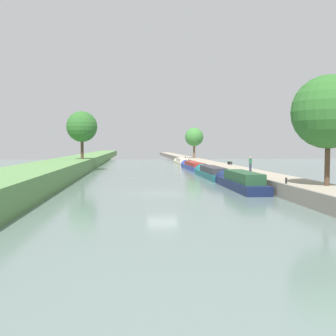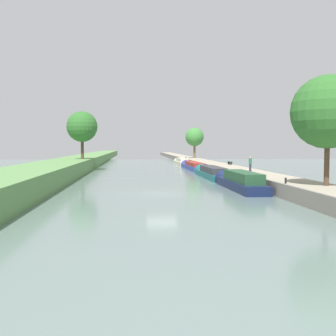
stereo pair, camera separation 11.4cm
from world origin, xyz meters
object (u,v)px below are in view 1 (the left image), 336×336
Objects in this scene: narrowboat_navy at (239,181)px; park_bench at (230,162)px; narrowboat_teal at (211,173)px; narrowboat_blue at (192,166)px; mooring_bollard_near at (286,181)px; mooring_bollard_far at (186,157)px; narrowboat_cream at (181,162)px; person_walking at (250,164)px.

park_bench is (4.87, 22.97, 0.77)m from narrowboat_navy.
narrowboat_navy is 12.99m from narrowboat_teal.
mooring_bollard_near reaches higher than narrowboat_blue.
mooring_bollard_near is 57.52m from mooring_bollard_far.
narrowboat_navy is 0.93× the size of narrowboat_cream.
person_walking is 14.26m from mooring_bollard_near.
mooring_bollard_near is at bearing -87.18° from narrowboat_blue.
person_walking is at bearing -84.84° from narrowboat_cream.
mooring_bollard_near is 1.00× the size of mooring_bollard_far.
park_bench is at bearing 84.22° from mooring_bollard_near.
mooring_bollard_near is (1.78, -36.12, 0.78)m from narrowboat_blue.
narrowboat_cream is at bearing 89.94° from narrowboat_navy.
person_walking is 3.69× the size of mooring_bollard_far.
person_walking reaches higher than mooring_bollard_near.
person_walking reaches higher than narrowboat_teal.
narrowboat_teal is at bearing -92.98° from mooring_bollard_far.
narrowboat_teal is 19.60m from mooring_bollard_near.
park_bench reaches higher than narrowboat_teal.
mooring_bollard_near is 0.30× the size of park_bench.
person_walking reaches higher than park_bench.
mooring_bollard_near is at bearing -84.20° from narrowboat_teal.
mooring_bollard_near is (-1.51, -14.17, -0.65)m from person_walking.
mooring_bollard_near and mooring_bollard_far have the same top height.
narrowboat_blue is (0.20, 16.63, -0.03)m from narrowboat_teal.
narrowboat_cream reaches higher than narrowboat_blue.
narrowboat_navy is 44.80m from narrowboat_cream.
narrowboat_navy reaches higher than park_bench.
narrowboat_blue is 15.19m from narrowboat_cream.
narrowboat_teal is at bearing 90.41° from narrowboat_navy.
narrowboat_cream is at bearing 95.16° from person_walking.
narrowboat_navy is at bearing -89.59° from narrowboat_teal.
narrowboat_navy is 7.99× the size of park_bench.
narrowboat_blue is 22.24m from person_walking.
narrowboat_teal is at bearing -116.45° from park_bench.
narrowboat_teal is 8.05× the size of person_walking.
narrowboat_cream is (-0.06, 15.19, 0.04)m from narrowboat_blue.
mooring_bollard_near is at bearing -95.78° from park_bench.
mooring_bollard_near is at bearing -96.08° from person_walking.
narrowboat_blue is at bearing -89.76° from narrowboat_cream.
mooring_bollard_far is at bearing 90.00° from mooring_bollard_near.
narrowboat_cream is 51.34m from mooring_bollard_near.
mooring_bollard_far is at bearing 87.02° from narrowboat_teal.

